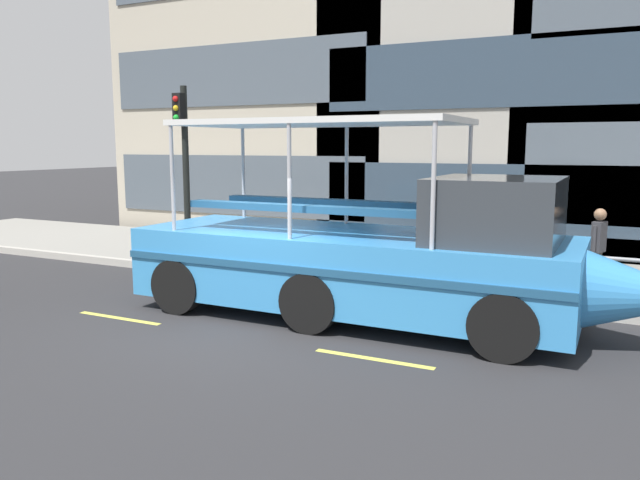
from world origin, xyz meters
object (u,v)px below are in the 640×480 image
at_px(duck_tour_boat, 378,257).
at_px(pedestrian_near_bow, 598,243).
at_px(traffic_light_pole, 184,156).
at_px(pedestrian_mid_left, 452,231).

xyz_separation_m(duck_tour_boat, pedestrian_near_bow, (3.36, 2.93, 0.07)).
height_order(traffic_light_pole, pedestrian_mid_left, traffic_light_pole).
distance_m(traffic_light_pole, pedestrian_near_bow, 9.55).
distance_m(traffic_light_pole, duck_tour_boat, 6.73).
height_order(traffic_light_pole, duck_tour_boat, traffic_light_pole).
bearing_deg(traffic_light_pole, duck_tour_boat, -21.99).
relative_size(duck_tour_boat, pedestrian_mid_left, 5.63).
relative_size(traffic_light_pole, pedestrian_mid_left, 2.51).
bearing_deg(traffic_light_pole, pedestrian_mid_left, 5.58).
relative_size(traffic_light_pole, duck_tour_boat, 0.45).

